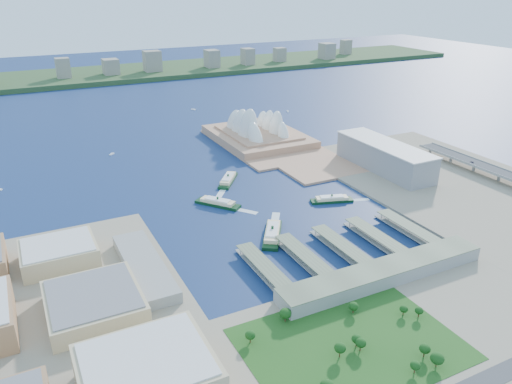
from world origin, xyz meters
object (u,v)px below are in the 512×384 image
ferry_b (228,178)px  opera_house (258,122)px  ferry_d (332,198)px  ferry_a (218,201)px  ferry_c (272,231)px  toaster_building (384,157)px  car_c (472,162)px

ferry_b → opera_house: bearing=87.9°
ferry_b → ferry_d: 140.05m
ferry_a → ferry_c: size_ratio=0.89×
ferry_a → ferry_c: bearing=-115.8°
ferry_c → ferry_d: bearing=-123.8°
ferry_a → opera_house: bearing=14.8°
ferry_a → ferry_d: bearing=-60.0°
ferry_d → ferry_a: bearing=85.5°
toaster_building → car_c: (101.00, -58.91, -4.93)m
ferry_a → car_c: bearing=-46.9°
ferry_c → ferry_d: 112.84m
toaster_building → ferry_d: (-121.65, -53.79, -15.78)m
ferry_a → ferry_d: 133.88m
toaster_building → car_c: toaster_building is taller
ferry_c → ferry_d: (103.63, 44.64, -1.10)m
opera_house → ferry_a: size_ratio=3.29×
opera_house → car_c: opera_house is taller
ferry_d → car_c: car_c is taller
ferry_b → toaster_building: bearing=21.3°
toaster_building → ferry_d: 133.94m
opera_house → ferry_d: bearing=-97.1°
ferry_d → ferry_c: bearing=131.1°
ferry_c → ferry_d: size_ratio=1.23×
ferry_c → ferry_a: bearing=-45.1°
opera_house → ferry_c: 328.70m
car_c → ferry_b: bearing=-21.0°
ferry_d → car_c: (222.65, -5.12, 10.86)m
opera_house → toaster_building: 219.62m
opera_house → ferry_d: (-31.65, -253.79, -27.28)m
toaster_building → ferry_b: bearing=164.1°
ferry_a → ferry_d: (123.86, -50.82, -0.45)m
ferry_c → car_c: (326.28, 39.52, 9.76)m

